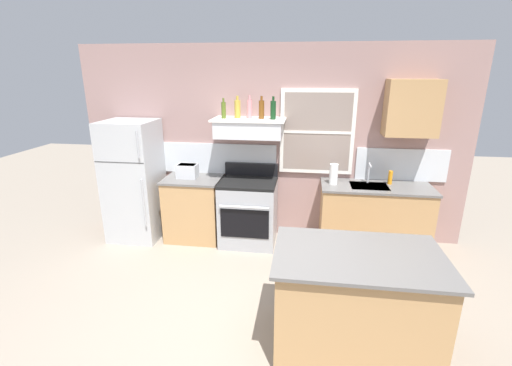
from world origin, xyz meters
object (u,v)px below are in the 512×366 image
Objects in this scene: bottle_champagne_gold_foil at (237,109)px; kitchen_island at (355,301)px; bottle_rose_pink at (249,108)px; dish_soap_bottle at (390,177)px; bottle_olive_oil_square at (224,110)px; paper_towel_roll at (334,174)px; toaster at (187,171)px; stove_range at (249,211)px; bottle_dark_green_wine at (273,110)px; bottle_amber_wine at (262,109)px; refrigerator at (134,181)px.

kitchen_island is (1.39, -1.99, -1.41)m from bottle_champagne_gold_foil.
bottle_rose_pink is 2.07m from dish_soap_bottle.
dish_soap_bottle is at bearing 2.13° from bottle_olive_oil_square.
toaster is at bearing 179.75° from paper_towel_roll.
bottle_dark_green_wine is at bearing 8.43° from stove_range.
bottle_olive_oil_square is (0.54, 0.01, 0.85)m from toaster.
bottle_amber_wine is 0.16m from bottle_dark_green_wine.
dish_soap_bottle is (0.74, 0.10, -0.04)m from paper_towel_roll.
bottle_rose_pink is at bearing 8.54° from bottle_champagne_gold_foil.
dish_soap_bottle is at bearing 4.18° from stove_range.
bottle_amber_wine is (0.17, 0.09, 1.40)m from stove_range.
paper_towel_roll is (1.14, -0.12, -0.83)m from bottle_rose_pink.
bottle_dark_green_wine reaches higher than stove_range.
dish_soap_bottle is at bearing 1.90° from toaster.
toaster is 1.03× the size of bottle_champagne_gold_foil.
refrigerator is 1.69m from stove_range.
refrigerator is at bearing -174.08° from bottle_champagne_gold_foil.
bottle_champagne_gold_foil is at bearing 170.13° from bottle_dark_green_wine.
bottle_rose_pink is 0.18m from bottle_amber_wine.
bottle_amber_wine is at bearing 2.57° from toaster.
bottle_dark_green_wine is at bearing 0.07° from toaster.
dish_soap_bottle is at bearing 0.16° from bottle_champagne_gold_foil.
refrigerator is at bearing -178.76° from paper_towel_roll.
refrigerator is 5.84× the size of bottle_dark_green_wine.
refrigerator is 5.70× the size of bottle_rose_pink.
bottle_olive_oil_square is 0.88× the size of bottle_rose_pink.
refrigerator reaches higher than kitchen_island.
bottle_amber_wine reaches higher than dish_soap_bottle.
bottle_rose_pink is 1.41m from paper_towel_roll.
bottle_olive_oil_square is 0.34m from bottle_rose_pink.
toaster is (0.78, 0.07, 0.16)m from refrigerator.
toaster is 1.35m from bottle_amber_wine.
toaster is 0.27× the size of stove_range.
refrigerator is at bearing 147.42° from kitchen_island.
bottle_amber_wine is (0.33, -0.04, 0.00)m from bottle_champagne_gold_foil.
bottle_amber_wine is at bearing 4.33° from bottle_olive_oil_square.
bottle_olive_oil_square is at bearing 0.96° from toaster.
dish_soap_bottle is (1.88, 0.14, 0.54)m from stove_range.
bottle_champagne_gold_foil is (0.17, 0.08, 0.01)m from bottle_olive_oil_square.
toaster is 1.03m from stove_range.
bottle_amber_wine is at bearing -20.29° from bottle_rose_pink.
refrigerator reaches higher than dish_soap_bottle.
bottle_olive_oil_square is 2.84m from kitchen_island.
stove_range is 6.06× the size of dish_soap_bottle.
stove_range and dish_soap_bottle have the same top height.
bottle_rose_pink is (0.87, 0.11, 0.86)m from toaster.
stove_range is 3.74× the size of bottle_dark_green_wine.
bottle_dark_green_wine is 0.21× the size of kitchen_island.
kitchen_island is at bearing -64.58° from bottle_dark_green_wine.
toaster is 1.12m from bottle_champagne_gold_foil.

